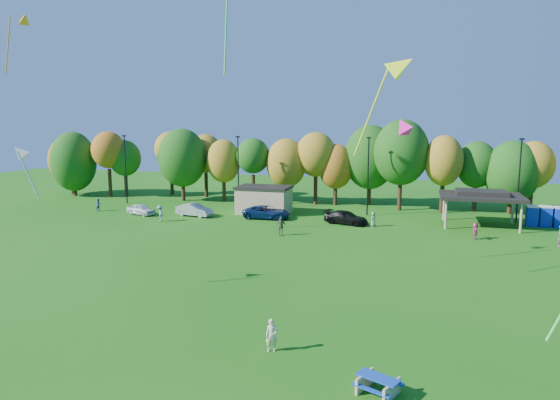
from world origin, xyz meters
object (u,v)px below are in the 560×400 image
(porta_potties, at_px, (546,216))
(car_b, at_px, (195,210))
(car_d, at_px, (346,218))
(kite_flyer, at_px, (272,335))
(car_c, at_px, (267,212))
(picnic_table, at_px, (378,384))
(car_a, at_px, (141,209))

(porta_potties, bearing_deg, car_b, -172.85)
(car_b, bearing_deg, car_d, -78.59)
(car_b, bearing_deg, porta_potties, -72.56)
(kite_flyer, bearing_deg, car_c, 88.03)
(porta_potties, relative_size, car_d, 0.79)
(picnic_table, bearing_deg, car_d, 124.26)
(car_b, xyz_separation_m, car_d, (17.51, 0.34, -0.04))
(car_a, bearing_deg, car_b, -64.30)
(car_a, bearing_deg, kite_flyer, -122.21)
(picnic_table, height_order, car_c, car_c)
(picnic_table, height_order, car_d, car_d)
(kite_flyer, xyz_separation_m, car_b, (-18.65, 30.56, -0.06))
(car_c, bearing_deg, car_a, 96.14)
(car_c, height_order, car_d, car_c)
(picnic_table, relative_size, kite_flyer, 1.31)
(car_b, xyz_separation_m, car_c, (8.46, 0.86, 0.00))
(kite_flyer, height_order, car_c, kite_flyer)
(porta_potties, distance_m, kite_flyer, 40.07)
(car_c, bearing_deg, car_d, -93.97)
(porta_potties, xyz_separation_m, picnic_table, (-13.85, -37.69, -0.68))
(porta_potties, bearing_deg, picnic_table, -110.17)
(car_d, bearing_deg, kite_flyer, -162.46)
(car_a, height_order, car_b, car_b)
(porta_potties, relative_size, picnic_table, 1.80)
(porta_potties, distance_m, car_a, 44.46)
(car_a, bearing_deg, car_c, -65.64)
(picnic_table, relative_size, car_b, 0.47)
(picnic_table, relative_size, car_c, 0.39)
(car_a, bearing_deg, picnic_table, -119.12)
(car_a, xyz_separation_m, car_d, (23.95, 1.26, 0.05))
(car_b, bearing_deg, car_a, 108.46)
(kite_flyer, distance_m, car_a, 38.83)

